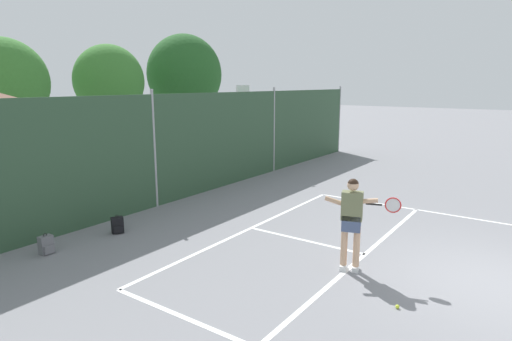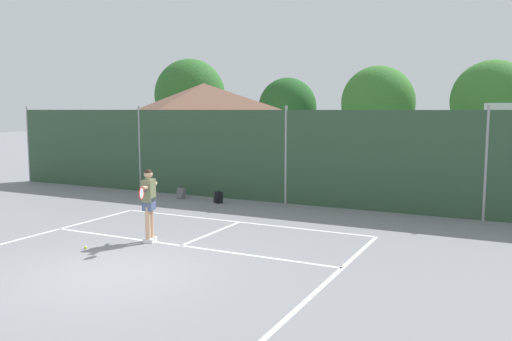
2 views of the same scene
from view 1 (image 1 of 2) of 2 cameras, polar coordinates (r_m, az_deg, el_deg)
ground_plane at (r=9.29m, az=29.00°, el=-13.06°), size 120.00×120.00×0.00m
court_markings at (r=9.36m, az=24.98°, el=-12.49°), size 8.30×11.10×0.01m
chainlink_fence at (r=13.00m, az=-13.30°, el=2.46°), size 26.09×0.09×3.48m
basketball_hoop at (r=19.09m, az=-1.83°, el=7.51°), size 0.90×0.67×3.55m
treeline_backdrop at (r=22.48m, az=-27.53°, el=11.06°), size 27.45×4.47×6.69m
tennis_player at (r=8.57m, az=12.63°, el=-5.93°), size 0.59×1.35×1.85m
tennis_ball at (r=7.77m, az=18.21°, el=-16.75°), size 0.07×0.07×0.07m
backpack_grey at (r=10.49m, az=-26.00°, el=-8.88°), size 0.28×0.24×0.46m
backpack_black at (r=11.23m, az=-17.86°, el=-6.94°), size 0.33×0.33×0.46m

